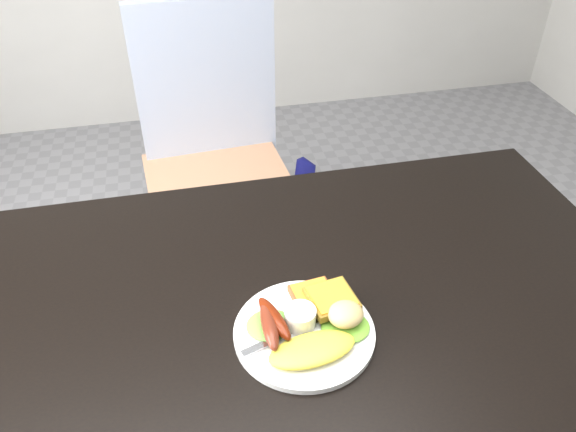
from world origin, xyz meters
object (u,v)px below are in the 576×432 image
(dining_table, at_px, (319,312))
(dining_chair, at_px, (220,186))
(person, at_px, (197,140))
(plate, at_px, (304,332))

(dining_table, xyz_separation_m, dining_chair, (-0.09, 0.83, -0.28))
(dining_table, xyz_separation_m, person, (-0.16, 0.50, 0.08))
(dining_table, distance_m, dining_chair, 0.88)
(dining_table, bearing_deg, dining_chair, 96.26)
(dining_chair, relative_size, plate, 1.94)
(person, xyz_separation_m, plate, (0.12, -0.56, -0.05))
(dining_table, distance_m, person, 0.53)
(dining_table, relative_size, dining_chair, 2.72)
(dining_table, bearing_deg, plate, -124.87)
(dining_chair, relative_size, person, 0.27)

